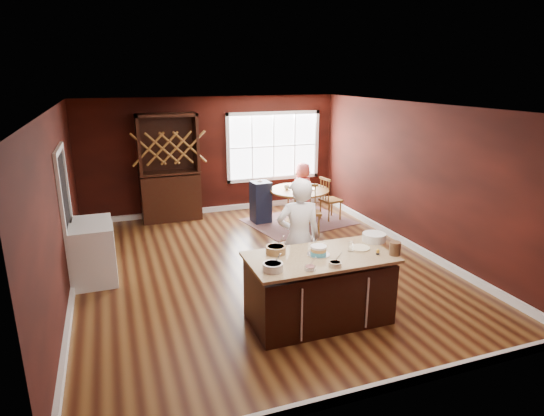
# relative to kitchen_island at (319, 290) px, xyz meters

# --- Properties ---
(room_shell) EXTENTS (7.00, 7.00, 7.00)m
(room_shell) POSITION_rel_kitchen_island_xyz_m (-0.18, 1.91, 0.91)
(room_shell) COLOR brown
(room_shell) RESTS_ON ground
(window) EXTENTS (2.36, 0.10, 1.66)m
(window) POSITION_rel_kitchen_island_xyz_m (1.32, 5.38, 1.06)
(window) COLOR white
(window) RESTS_ON room_shell
(doorway) EXTENTS (0.08, 1.26, 2.13)m
(doorway) POSITION_rel_kitchen_island_xyz_m (-3.15, 2.51, 0.59)
(doorway) COLOR white
(doorway) RESTS_ON room_shell
(kitchen_island) EXTENTS (1.89, 0.99, 0.92)m
(kitchen_island) POSITION_rel_kitchen_island_xyz_m (0.00, 0.00, 0.00)
(kitchen_island) COLOR black
(kitchen_island) RESTS_ON ground
(dining_table) EXTENTS (1.31, 1.31, 0.75)m
(dining_table) POSITION_rel_kitchen_island_xyz_m (1.41, 3.97, 0.10)
(dining_table) COLOR olive
(dining_table) RESTS_ON ground
(baker) EXTENTS (0.72, 0.54, 1.79)m
(baker) POSITION_rel_kitchen_island_xyz_m (0.02, 0.76, 0.46)
(baker) COLOR white
(baker) RESTS_ON ground
(layer_cake) EXTENTS (0.30, 0.30, 0.12)m
(layer_cake) POSITION_rel_kitchen_island_xyz_m (-0.00, 0.04, 0.54)
(layer_cake) COLOR white
(layer_cake) RESTS_ON kitchen_island
(bowl_blue) EXTENTS (0.25, 0.25, 0.10)m
(bowl_blue) POSITION_rel_kitchen_island_xyz_m (-0.73, -0.22, 0.53)
(bowl_blue) COLOR white
(bowl_blue) RESTS_ON kitchen_island
(bowl_yellow) EXTENTS (0.27, 0.27, 0.10)m
(bowl_yellow) POSITION_rel_kitchen_island_xyz_m (-0.51, 0.28, 0.53)
(bowl_yellow) COLOR #A67E3C
(bowl_yellow) RESTS_ON kitchen_island
(bowl_pink) EXTENTS (0.14, 0.14, 0.05)m
(bowl_pink) POSITION_rel_kitchen_island_xyz_m (-0.30, -0.36, 0.51)
(bowl_pink) COLOR white
(bowl_pink) RESTS_ON kitchen_island
(bowl_olive) EXTENTS (0.16, 0.16, 0.06)m
(bowl_olive) POSITION_rel_kitchen_island_xyz_m (0.03, -0.36, 0.51)
(bowl_olive) COLOR beige
(bowl_olive) RESTS_ON kitchen_island
(drinking_glass) EXTENTS (0.07, 0.07, 0.14)m
(drinking_glass) POSITION_rel_kitchen_island_xyz_m (0.45, 0.00, 0.55)
(drinking_glass) COLOR white
(drinking_glass) RESTS_ON kitchen_island
(dinner_plate) EXTENTS (0.27, 0.27, 0.02)m
(dinner_plate) POSITION_rel_kitchen_island_xyz_m (0.62, 0.05, 0.49)
(dinner_plate) COLOR beige
(dinner_plate) RESTS_ON kitchen_island
(white_tub) EXTENTS (0.33, 0.33, 0.11)m
(white_tub) POSITION_rel_kitchen_island_xyz_m (0.95, 0.24, 0.54)
(white_tub) COLOR silver
(white_tub) RESTS_ON kitchen_island
(stoneware_crock) EXTENTS (0.15, 0.15, 0.18)m
(stoneware_crock) POSITION_rel_kitchen_island_xyz_m (0.93, -0.29, 0.57)
(stoneware_crock) COLOR #4A3720
(stoneware_crock) RESTS_ON kitchen_island
(toy_figurine) EXTENTS (0.05, 0.05, 0.08)m
(toy_figurine) POSITION_rel_kitchen_island_xyz_m (0.72, -0.22, 0.52)
(toy_figurine) COLOR gold
(toy_figurine) RESTS_ON kitchen_island
(rug) EXTENTS (2.46, 2.08, 0.01)m
(rug) POSITION_rel_kitchen_island_xyz_m (1.41, 3.97, -0.43)
(rug) COLOR brown
(rug) RESTS_ON ground
(chair_east) EXTENTS (0.46, 0.48, 0.99)m
(chair_east) POSITION_rel_kitchen_island_xyz_m (2.16, 3.91, 0.06)
(chair_east) COLOR brown
(chair_east) RESTS_ON ground
(chair_south) EXTENTS (0.52, 0.50, 1.03)m
(chair_south) POSITION_rel_kitchen_island_xyz_m (1.28, 3.14, 0.08)
(chair_south) COLOR brown
(chair_south) RESTS_ON ground
(chair_north) EXTENTS (0.51, 0.49, 1.01)m
(chair_north) POSITION_rel_kitchen_island_xyz_m (1.70, 4.73, 0.07)
(chair_north) COLOR brown
(chair_north) RESTS_ON ground
(seated_woman) EXTENTS (0.69, 0.55, 1.24)m
(seated_woman) POSITION_rel_kitchen_island_xyz_m (1.70, 4.45, 0.18)
(seated_woman) COLOR #CD5252
(seated_woman) RESTS_ON ground
(high_chair) EXTENTS (0.42, 0.42, 0.96)m
(high_chair) POSITION_rel_kitchen_island_xyz_m (0.61, 4.26, 0.04)
(high_chair) COLOR #191F2F
(high_chair) RESTS_ON ground
(toddler) EXTENTS (0.18, 0.14, 0.26)m
(toddler) POSITION_rel_kitchen_island_xyz_m (0.66, 4.32, 0.37)
(toddler) COLOR #8CA5BF
(toddler) RESTS_ON high_chair
(table_plate) EXTENTS (0.21, 0.21, 0.02)m
(table_plate) POSITION_rel_kitchen_island_xyz_m (1.63, 3.88, 0.32)
(table_plate) COLOR beige
(table_plate) RESTS_ON dining_table
(table_cup) EXTENTS (0.13, 0.13, 0.09)m
(table_cup) POSITION_rel_kitchen_island_xyz_m (1.15, 4.07, 0.36)
(table_cup) COLOR silver
(table_cup) RESTS_ON dining_table
(hutch) EXTENTS (1.29, 0.54, 2.37)m
(hutch) POSITION_rel_kitchen_island_xyz_m (-1.23, 5.13, 0.75)
(hutch) COLOR black
(hutch) RESTS_ON ground
(washer) EXTENTS (0.65, 0.63, 0.94)m
(washer) POSITION_rel_kitchen_island_xyz_m (-2.82, 2.19, 0.03)
(washer) COLOR white
(washer) RESTS_ON ground
(dryer) EXTENTS (0.60, 0.58, 0.87)m
(dryer) POSITION_rel_kitchen_island_xyz_m (-2.82, 2.83, -0.00)
(dryer) COLOR silver
(dryer) RESTS_ON ground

